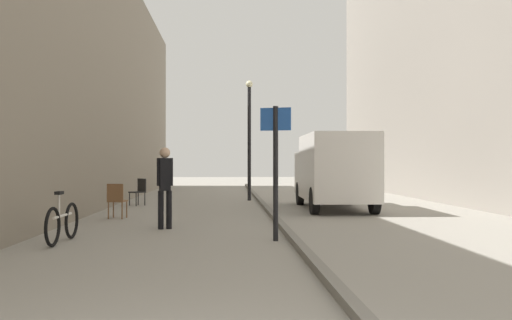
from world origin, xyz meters
TOP-DOWN VIEW (x-y plane):
  - ground_plane at (0.00, 12.00)m, footprint 80.00×80.00m
  - building_facade_left at (-4.65, 12.00)m, footprint 2.10×40.00m
  - kerb_strip at (1.58, 12.00)m, footprint 0.16×40.00m
  - pedestrian_main_foreground at (-1.09, 9.33)m, footprint 0.36×0.26m
  - delivery_van at (3.77, 14.23)m, footprint 2.07×5.19m
  - street_sign_post at (1.25, 7.35)m, footprint 0.58×0.20m
  - lamp_post at (1.21, 18.35)m, footprint 0.28×0.28m
  - bicycle_leaning at (-2.78, 7.34)m, footprint 0.13×1.77m
  - cafe_chair_near_window at (-2.64, 11.65)m, footprint 0.50×0.50m
  - cafe_chair_by_doorway at (-2.75, 16.11)m, footprint 0.62×0.62m

SIDE VIEW (x-z plane):
  - ground_plane at x=0.00m, z-range 0.00..0.00m
  - kerb_strip at x=1.58m, z-range 0.00..0.12m
  - bicycle_leaning at x=-2.78m, z-range -0.11..0.87m
  - cafe_chair_near_window at x=-2.64m, z-range 0.08..1.02m
  - cafe_chair_by_doorway at x=-2.75m, z-range 0.08..1.02m
  - pedestrian_main_foreground at x=-1.09m, z-range 0.14..2.00m
  - delivery_van at x=3.77m, z-range 0.09..2.47m
  - street_sign_post at x=1.25m, z-range 0.25..2.85m
  - lamp_post at x=1.21m, z-range 0.34..5.10m
  - building_facade_left at x=-4.65m, z-range 0.00..9.12m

